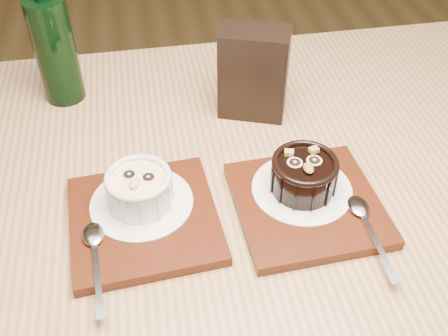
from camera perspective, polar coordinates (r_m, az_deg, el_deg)
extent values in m
cube|color=#9A6E43|center=(0.71, -0.60, -4.37)|extent=(1.20, 0.80, 0.04)
cylinder|color=#9A6E43|center=(1.37, 20.22, -1.13)|extent=(0.06, 0.06, 0.71)
cube|color=#4A1D0C|center=(0.66, -8.68, -5.58)|extent=(0.19, 0.19, 0.01)
cylinder|color=white|center=(0.67, -8.94, -3.71)|extent=(0.13, 0.13, 0.00)
cylinder|color=white|center=(0.66, -9.14, -2.43)|extent=(0.08, 0.08, 0.04)
cylinder|color=#FFF29B|center=(0.64, -9.33, -1.22)|extent=(0.07, 0.07, 0.00)
torus|color=white|center=(0.64, -9.36, -1.00)|extent=(0.08, 0.08, 0.01)
cylinder|color=black|center=(0.65, -10.28, -0.67)|extent=(0.02, 0.02, 0.00)
cylinder|color=black|center=(0.64, -8.23, -0.96)|extent=(0.02, 0.02, 0.00)
ellipsoid|color=#DAB880|center=(0.63, -9.72, -1.59)|extent=(0.02, 0.02, 0.01)
cube|color=#4A1D0C|center=(0.68, 9.02, -3.91)|extent=(0.19, 0.19, 0.01)
cylinder|color=white|center=(0.69, 8.46, -2.24)|extent=(0.13, 0.13, 0.00)
cylinder|color=black|center=(0.67, 8.65, -0.92)|extent=(0.08, 0.08, 0.04)
cylinder|color=black|center=(0.66, 8.83, 0.34)|extent=(0.07, 0.07, 0.00)
torus|color=black|center=(0.66, 8.86, 0.56)|extent=(0.08, 0.08, 0.01)
cylinder|color=black|center=(0.66, 7.73, 0.63)|extent=(0.02, 0.02, 0.00)
cylinder|color=black|center=(0.66, 9.81, 0.86)|extent=(0.02, 0.02, 0.00)
ellipsoid|color=#965C31|center=(0.65, 9.18, -0.01)|extent=(0.01, 0.02, 0.01)
cube|color=olive|center=(0.66, 7.09, 1.68)|extent=(0.01, 0.01, 0.01)
cube|color=olive|center=(0.67, 9.75, 1.95)|extent=(0.01, 0.01, 0.01)
cube|color=black|center=(0.80, 3.26, 10.30)|extent=(0.11, 0.09, 0.14)
cylinder|color=black|center=(0.86, -17.87, 12.02)|extent=(0.06, 0.06, 0.17)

